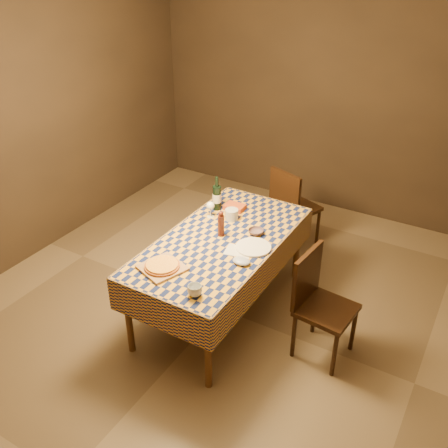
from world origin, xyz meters
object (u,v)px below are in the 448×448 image
Objects in this scene: pizza at (162,265)px; white_plate at (253,247)px; wine_bottle at (217,197)px; chair_right at (318,299)px; bowl at (256,232)px; dining_table at (221,247)px; cutting_board at (162,268)px; chair_far at (291,204)px.

pizza is 0.79m from white_plate.
wine_bottle is 1.38m from chair_right.
bowl is 0.45× the size of white_plate.
wine_bottle is (-0.32, 0.46, 0.20)m from dining_table.
pizza reaches higher than cutting_board.
white_plate is (0.30, 0.02, 0.08)m from dining_table.
wine_bottle is 0.36× the size of chair_far.
pizza reaches higher than dining_table.
wine_bottle is at bearing 158.24° from chair_right.
chair_far reaches higher than bowl.
wine_bottle is at bearing 144.83° from white_plate.
cutting_board is 0.33× the size of chair_right.
chair_far is 1.00× the size of chair_right.
wine_bottle reaches higher than pizza.
bowl is (0.39, 0.84, 0.01)m from cutting_board.
dining_table is at bearing 177.76° from chair_right.
chair_far is at bearing 99.47° from white_plate.
white_plate is 0.32× the size of chair_right.
chair_right is at bearing -21.02° from bowl.
dining_table is 5.72× the size of pizza.
cutting_board is 0.02m from pizza.
pizza is at bearing -127.29° from white_plate.
pizza reaches higher than bowl.
chair_right is (0.71, -0.27, -0.27)m from bowl.
bowl is 0.40× the size of wine_bottle.
pizza is 2.42× the size of bowl.
chair_right is at bearing -21.76° from wine_bottle.
dining_table is at bearing 73.79° from cutting_board.
cutting_board is at bearing -152.59° from chair_right.
pizza is at bearing -114.88° from bowl.
dining_table is 6.19× the size of white_plate.
chair_right is (0.92, -0.04, -0.17)m from dining_table.
chair_far is (0.08, 1.34, -0.17)m from dining_table.
bowl is 0.23m from white_plate.
dining_table is 1.98× the size of chair_right.
dining_table is 0.59m from wine_bottle.
pizza is 0.35× the size of chair_right.
chair_far is (0.26, 1.95, -0.28)m from pizza.
cutting_board is at bearing -82.38° from wine_bottle.
dining_table is 0.33m from bowl.
chair_right is (0.62, -0.06, -0.26)m from white_plate.
dining_table is at bearing 73.79° from pizza.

